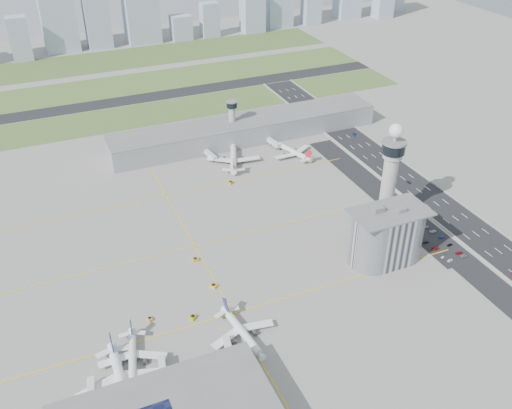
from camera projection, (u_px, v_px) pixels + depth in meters
name	position (u px, v px, depth m)	size (l,w,h in m)	color
ground	(281.00, 259.00, 313.70)	(1000.00, 1000.00, 0.00)	gray
grass_strip_0	(145.00, 114.00, 481.61)	(480.00, 50.00, 0.08)	#4D6731
grass_strip_1	(126.00, 85.00, 539.82)	(480.00, 60.00, 0.08)	#4B642F
grass_strip_2	(109.00, 61.00, 601.92)	(480.00, 70.00, 0.08)	#44592A
runway	(135.00, 99.00, 510.32)	(480.00, 22.00, 0.10)	black
highway	(449.00, 213.00, 352.21)	(28.00, 500.00, 0.10)	black
barrier_left	(431.00, 218.00, 347.23)	(0.60, 500.00, 1.20)	#9E9E99
barrier_right	(467.00, 208.00, 356.61)	(0.60, 500.00, 1.20)	#9E9E99
landside_road	(426.00, 231.00, 336.08)	(18.00, 260.00, 0.08)	black
parking_lot	(436.00, 243.00, 326.09)	(20.00, 44.00, 0.10)	black
taxiway_line_h_0	(234.00, 313.00, 277.00)	(260.00, 0.60, 0.01)	yellow
taxiway_line_h_1	(195.00, 246.00, 323.57)	(260.00, 0.60, 0.01)	yellow
taxiway_line_h_2	(166.00, 196.00, 370.14)	(260.00, 0.60, 0.01)	yellow
taxiway_line_v	(195.00, 246.00, 323.57)	(0.60, 260.00, 0.01)	yellow
control_tower	(390.00, 171.00, 325.32)	(14.00, 14.00, 64.50)	#ADAAA5
secondary_tower	(232.00, 117.00, 430.14)	(8.60, 8.60, 31.90)	#ADAAA5
admin_building	(387.00, 236.00, 305.88)	(42.00, 24.00, 33.50)	#B2B2B7
terminal_pier	(246.00, 129.00, 437.76)	(210.00, 32.00, 15.80)	gray
airplane_near_a	(121.00, 378.00, 235.41)	(44.28, 37.64, 12.40)	white
airplane_near_b	(132.00, 356.00, 247.51)	(35.81, 30.44, 10.03)	white
airplane_near_c	(243.00, 329.00, 260.52)	(37.92, 32.23, 10.62)	white
airplane_far_a	(233.00, 154.00, 406.38)	(45.33, 38.53, 12.69)	white
airplane_far_b	(292.00, 148.00, 415.95)	(38.56, 32.77, 10.80)	white
jet_bridge_near_0	(91.00, 408.00, 226.96)	(14.00, 3.00, 5.70)	silver
jet_bridge_near_1	(164.00, 384.00, 237.01)	(14.00, 3.00, 5.70)	silver
jet_bridge_near_2	(232.00, 362.00, 247.07)	(14.00, 3.00, 5.70)	silver
jet_bridge_far_0	(206.00, 153.00, 415.30)	(14.00, 3.00, 5.70)	silver
jet_bridge_far_1	(268.00, 141.00, 432.06)	(14.00, 3.00, 5.70)	silver
tug_0	(150.00, 319.00, 272.66)	(1.98, 2.89, 1.68)	orange
tug_1	(193.00, 317.00, 273.42)	(2.39, 3.47, 2.02)	#D4B500
tug_2	(213.00, 286.00, 292.88)	(2.33, 3.38, 1.97)	#FAAC1D
tug_3	(195.00, 259.00, 311.55)	(2.29, 3.33, 1.94)	orange
tug_4	(231.00, 182.00, 382.67)	(2.30, 3.34, 1.94)	orange
tug_5	(259.00, 158.00, 412.45)	(1.90, 2.77, 1.61)	gold
car_lot_0	(450.00, 260.00, 311.41)	(1.54, 3.83, 1.30)	white
car_lot_1	(444.00, 257.00, 313.94)	(1.20, 3.45, 1.14)	slate
car_lot_2	(436.00, 248.00, 320.60)	(2.13, 4.62, 1.28)	maroon
car_lot_3	(425.00, 242.00, 325.74)	(1.72, 4.22, 1.22)	black
car_lot_4	(418.00, 235.00, 331.96)	(1.42, 3.52, 1.20)	#130E5E
car_lot_5	(410.00, 228.00, 337.62)	(1.17, 3.35, 1.10)	silver
car_lot_6	(464.00, 256.00, 314.86)	(1.84, 3.99, 1.11)	gray
car_lot_7	(459.00, 253.00, 317.16)	(1.75, 4.30, 1.25)	maroon
car_lot_8	(450.00, 245.00, 323.60)	(1.41, 3.51, 1.20)	black
car_lot_9	(442.00, 237.00, 329.82)	(1.24, 3.55, 1.17)	navy
car_lot_10	(433.00, 231.00, 334.92)	(2.00, 4.35, 1.21)	silver
car_lot_11	(426.00, 227.00, 338.68)	(1.69, 4.16, 1.21)	gray
car_hw_1	(409.00, 182.00, 383.59)	(1.27, 3.65, 1.20)	black
car_hw_2	(355.00, 134.00, 446.76)	(2.15, 4.67, 1.30)	navy
car_hw_4	(305.00, 110.00, 488.67)	(1.30, 3.24, 1.10)	#9A9BAA
skyline_bldg_6	(19.00, 39.00, 591.58)	(20.04, 16.03, 45.20)	#9EADC1
skyline_bldg_7	(59.00, 22.00, 616.53)	(35.76, 28.61, 61.22)	#9EADC1
skyline_bldg_8	(95.00, 9.00, 619.89)	(26.33, 21.06, 83.39)	#9EADC1
skyline_bldg_9	(141.00, 14.00, 642.81)	(36.96, 29.57, 62.11)	#9EADC1
skyline_bldg_10	(181.00, 28.00, 659.70)	(23.01, 18.41, 27.75)	#9EADC1
skyline_bldg_11	(210.00, 20.00, 668.17)	(20.22, 16.18, 38.97)	#9EADC1
skyline_bldg_12	(252.00, 12.00, 682.52)	(26.14, 20.92, 46.89)	#9EADC1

